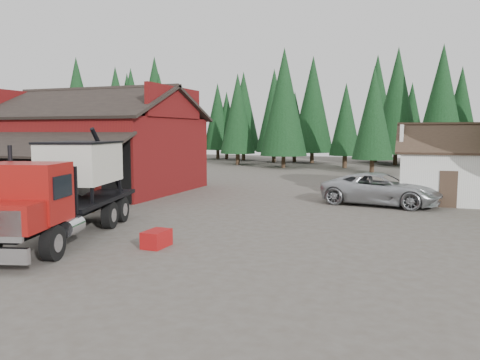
% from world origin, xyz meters
% --- Properties ---
extents(ground, '(120.00, 120.00, 0.00)m').
position_xyz_m(ground, '(0.00, 0.00, 0.00)').
color(ground, '#4A433A').
rests_on(ground, ground).
extents(red_barn, '(12.80, 13.63, 7.18)m').
position_xyz_m(red_barn, '(-11.00, 9.90, 2.69)').
color(red_barn, '#5E120F').
rests_on(red_barn, ground).
extents(farmhouse, '(8.60, 6.42, 4.65)m').
position_xyz_m(farmhouse, '(13.00, 13.00, 1.67)').
color(farmhouse, silver).
rests_on(farmhouse, ground).
extents(conifer_backdrop, '(76.00, 16.00, 16.00)m').
position_xyz_m(conifer_backdrop, '(0.00, 42.00, 0.00)').
color(conifer_backdrop, black).
rests_on(conifer_backdrop, ground).
extents(near_pine_a, '(4.40, 4.40, 11.40)m').
position_xyz_m(near_pine_a, '(-22.00, 28.00, 6.39)').
color(near_pine_a, '#382619').
rests_on(near_pine_a, ground).
extents(near_pine_b, '(3.96, 3.96, 10.40)m').
position_xyz_m(near_pine_b, '(6.00, 30.00, 5.89)').
color(near_pine_b, '#382619').
rests_on(near_pine_b, ground).
extents(near_pine_d, '(5.28, 5.28, 13.40)m').
position_xyz_m(near_pine_d, '(-4.00, 34.00, 7.39)').
color(near_pine_d, '#382619').
rests_on(near_pine_d, ground).
extents(feed_truck, '(4.90, 9.83, 4.29)m').
position_xyz_m(feed_truck, '(-2.96, -2.97, 2.00)').
color(feed_truck, black).
rests_on(feed_truck, ground).
extents(silver_car, '(6.84, 3.98, 1.79)m').
position_xyz_m(silver_car, '(8.02, 9.72, 0.90)').
color(silver_car, '#ABAEB3').
rests_on(silver_car, ground).
extents(equip_box, '(0.73, 1.12, 0.60)m').
position_xyz_m(equip_box, '(1.10, -3.04, 0.30)').
color(equip_box, maroon).
rests_on(equip_box, ground).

